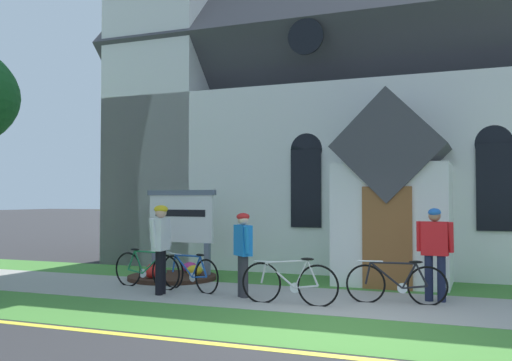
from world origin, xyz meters
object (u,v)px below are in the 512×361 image
Objects in this scene: bicycle_red at (146,270)px; cyclist_in_orange_jersey at (435,247)px; church_sign at (181,220)px; cyclist_in_blue_jersey at (161,242)px; bicycle_white at (397,283)px; cyclist_in_red_jersey at (243,249)px; bicycle_green at (189,273)px; bicycle_blue at (290,283)px.

cyclist_in_orange_jersey is (5.70, 0.53, 0.60)m from bicycle_red.
church_sign is at bearing 168.99° from cyclist_in_orange_jersey.
church_sign is 1.19× the size of cyclist_in_blue_jersey.
bicycle_white is at bearing 0.76° from bicycle_red.
bicycle_red is 1.04× the size of cyclist_in_orange_jersey.
church_sign is 2.46m from cyclist_in_blue_jersey.
cyclist_in_blue_jersey is 1.63m from cyclist_in_red_jersey.
bicycle_red is at bearing -179.24° from bicycle_white.
cyclist_in_red_jersey is at bearing -8.17° from bicycle_red.
bicycle_white is 1.00× the size of bicycle_red.
bicycle_white is (5.20, -1.60, -0.98)m from church_sign.
bicycle_red is at bearing -85.98° from church_sign.
cyclist_in_blue_jersey is at bearing -170.94° from bicycle_white.
bicycle_green is at bearing -55.91° from church_sign.
bicycle_white is (4.08, 0.06, 0.00)m from bicycle_green.
cyclist_in_orange_jersey is at bearing 14.37° from cyclist_in_red_jersey.
bicycle_blue is 1.06× the size of cyclist_in_orange_jersey.
cyclist_in_orange_jersey is (5.81, -1.13, -0.36)m from church_sign.
church_sign reaches higher than bicycle_blue.
cyclist_in_orange_jersey reaches higher than bicycle_blue.
bicycle_red is at bearing 168.49° from bicycle_blue.
bicycle_green is 1.04× the size of cyclist_in_red_jersey.
bicycle_green is at bearing -173.59° from cyclist_in_orange_jersey.
church_sign is 3.18m from cyclist_in_red_jersey.
cyclist_in_blue_jersey is at bearing -166.86° from cyclist_in_orange_jersey.
cyclist_in_blue_jersey is (-2.63, 0.05, 0.64)m from bicycle_blue.
bicycle_green is 1.01m from bicycle_red.
cyclist_in_blue_jersey is at bearing 178.81° from bicycle_blue.
bicycle_green is at bearing 0.35° from bicycle_red.
cyclist_in_red_jersey reaches higher than bicycle_blue.
bicycle_red is at bearing 171.83° from cyclist_in_red_jersey.
bicycle_red is 1.11× the size of cyclist_in_red_jersey.
church_sign reaches higher than bicycle_red.
bicycle_blue is (3.35, -0.68, 0.00)m from bicycle_red.
bicycle_white is 1.04× the size of cyclist_in_orange_jersey.
cyclist_in_orange_jersey is (2.34, 1.22, 0.60)m from bicycle_blue.
bicycle_red is at bearing -179.65° from bicycle_green.
bicycle_green is at bearing 163.63° from bicycle_blue.
cyclist_in_red_jersey is at bearing 161.29° from bicycle_blue.
cyclist_in_orange_jersey is 0.97× the size of cyclist_in_blue_jersey.
bicycle_blue is at bearing -11.51° from bicycle_red.
bicycle_white is at bearing 0.86° from bicycle_green.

